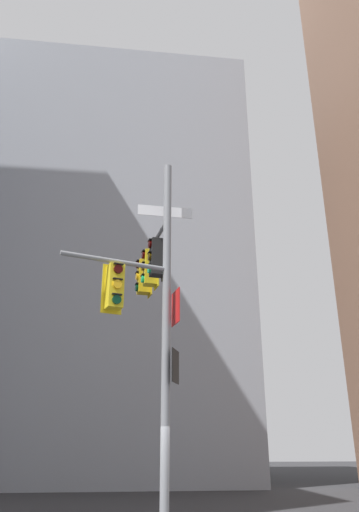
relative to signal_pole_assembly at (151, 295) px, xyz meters
The scene contains 2 objects.
building_mid_block 25.11m from the signal_pole_assembly, 93.30° to the left, with size 17.15×17.15×28.22m, color #9399A3.
signal_pole_assembly is the anchor object (origin of this frame).
Camera 1 is at (-0.97, -10.63, 2.13)m, focal length 33.65 mm.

